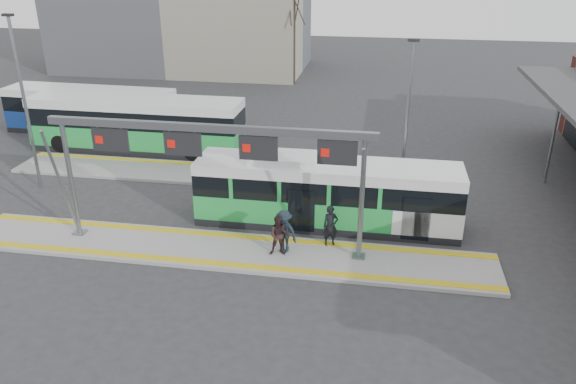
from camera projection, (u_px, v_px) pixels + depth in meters
name	position (u px, v px, depth m)	size (l,w,h in m)	color
ground	(224.00, 252.00, 23.05)	(120.00, 120.00, 0.00)	#2D2D30
platform_main	(223.00, 250.00, 23.02)	(22.00, 3.00, 0.15)	gray
platform_second	(193.00, 173.00, 30.85)	(20.00, 3.00, 0.15)	gray
tactile_main	(223.00, 249.00, 22.99)	(22.00, 2.65, 0.02)	gold
tactile_second	(199.00, 164.00, 31.85)	(20.00, 0.35, 0.02)	gold
gantry	(211.00, 151.00, 21.60)	(13.00, 1.68, 5.20)	slate
hero_bus	(326.00, 194.00, 24.86)	(11.61, 2.47, 3.19)	black
bg_bus_green	(137.00, 125.00, 33.94)	(12.90, 2.81, 3.22)	black
bg_bus_blue	(91.00, 111.00, 37.26)	(11.35, 2.86, 2.94)	black
passenger_a	(331.00, 226.00, 22.97)	(0.64, 0.42, 1.74)	black
passenger_b	(279.00, 236.00, 22.24)	(0.83, 0.64, 1.70)	black
passenger_c	(284.00, 231.00, 22.45)	(1.18, 0.68, 1.82)	black
tree_left	(260.00, 16.00, 49.93)	(1.40, 1.40, 7.58)	#382B21
tree_mid	(294.00, 3.00, 47.97)	(1.40, 1.40, 9.22)	#382B21
tree_far	(96.00, 15.00, 52.43)	(1.40, 1.40, 7.33)	#382B21
lamp_west	(24.00, 101.00, 27.34)	(0.50, 0.25, 8.68)	slate
lamp_east	(406.00, 122.00, 25.58)	(0.50, 0.25, 7.88)	slate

